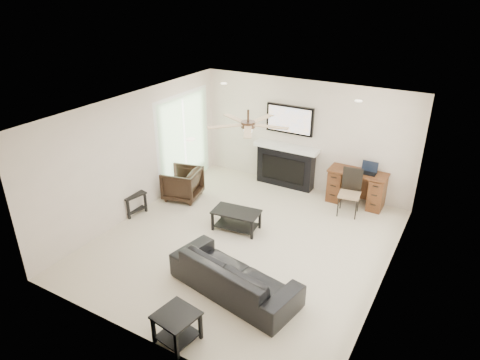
{
  "coord_description": "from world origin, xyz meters",
  "views": [
    {
      "loc": [
        3.28,
        -5.87,
        4.44
      ],
      "look_at": [
        -0.2,
        0.18,
        1.15
      ],
      "focal_mm": 32.0,
      "sensor_mm": 36.0,
      "label": 1
    }
  ],
  "objects": [
    {
      "name": "room_shell",
      "position": [
        0.19,
        0.08,
        1.68
      ],
      "size": [
        5.5,
        5.54,
        2.52
      ],
      "color": "beige",
      "rests_on": "ground"
    },
    {
      "name": "sofa",
      "position": [
        0.55,
        -1.3,
        0.31
      ],
      "size": [
        2.22,
        1.2,
        0.61
      ],
      "primitive_type": "imported",
      "rotation": [
        0.0,
        0.0,
        2.95
      ],
      "color": "black",
      "rests_on": "ground"
    },
    {
      "name": "armchair",
      "position": [
        -2.05,
        0.85,
        0.35
      ],
      "size": [
        0.91,
        0.89,
        0.69
      ],
      "primitive_type": "imported",
      "rotation": [
        0.0,
        0.0,
        -1.35
      ],
      "color": "black",
      "rests_on": "ground"
    },
    {
      "name": "coffee_table",
      "position": [
        -0.35,
        0.3,
        0.2
      ],
      "size": [
        0.95,
        0.6,
        0.4
      ],
      "primitive_type": "cube",
      "rotation": [
        0.0,
        0.0,
        0.12
      ],
      "color": "black",
      "rests_on": "ground"
    },
    {
      "name": "end_table_near",
      "position": [
        0.4,
        -2.55,
        0.23
      ],
      "size": [
        0.59,
        0.59,
        0.45
      ],
      "primitive_type": "cube",
      "rotation": [
        0.0,
        0.0,
        -0.15
      ],
      "color": "black",
      "rests_on": "ground"
    },
    {
      "name": "end_table_left",
      "position": [
        -2.6,
        -0.2,
        0.23
      ],
      "size": [
        0.59,
        0.59,
        0.45
      ],
      "primitive_type": "cube",
      "rotation": [
        0.0,
        0.0,
        -0.21
      ],
      "color": "black",
      "rests_on": "ground"
    },
    {
      "name": "fireplace_unit",
      "position": [
        -0.36,
        2.58,
        0.95
      ],
      "size": [
        1.52,
        0.34,
        1.91
      ],
      "primitive_type": "cube",
      "color": "black",
      "rests_on": "ground"
    },
    {
      "name": "desk",
      "position": [
        1.35,
        2.52,
        0.38
      ],
      "size": [
        1.22,
        0.56,
        0.76
      ],
      "primitive_type": "cube",
      "color": "#431E10",
      "rests_on": "ground"
    },
    {
      "name": "desk_chair",
      "position": [
        1.35,
        1.97,
        0.48
      ],
      "size": [
        0.48,
        0.49,
        0.97
      ],
      "primitive_type": "cube",
      "rotation": [
        0.0,
        0.0,
        0.14
      ],
      "color": "black",
      "rests_on": "ground"
    },
    {
      "name": "laptop",
      "position": [
        1.55,
        2.5,
        0.88
      ],
      "size": [
        0.33,
        0.24,
        0.23
      ],
      "primitive_type": "cube",
      "color": "black",
      "rests_on": "desk"
    }
  ]
}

